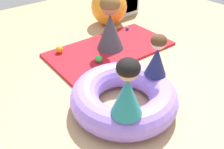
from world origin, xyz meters
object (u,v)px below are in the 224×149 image
object	(u,v)px
child_in_navy	(157,56)
play_ball_orange	(59,49)
play_ball_green	(99,59)
play_ball_blue	(127,28)
adult_seated	(110,24)
child_in_teal	(127,89)
exercise_ball_large	(109,7)
inflatable_cushion	(124,97)

from	to	relation	value
child_in_navy	play_ball_orange	world-z (taller)	child_in_navy
play_ball_green	play_ball_blue	bearing A→B (deg)	27.96
adult_seated	play_ball_blue	size ratio (longest dim) A/B	13.23
play_ball_blue	play_ball_orange	distance (m)	1.33
child_in_teal	adult_seated	bearing A→B (deg)	25.32
play_ball_orange	adult_seated	bearing A→B (deg)	-28.47
play_ball_orange	play_ball_blue	bearing A→B (deg)	-1.28
exercise_ball_large	child_in_navy	bearing A→B (deg)	-115.63
child_in_teal	play_ball_green	distance (m)	1.42
adult_seated	play_ball_green	distance (m)	0.56
inflatable_cushion	child_in_teal	size ratio (longest dim) A/B	2.07
child_in_teal	adult_seated	world-z (taller)	child_in_teal
adult_seated	exercise_ball_large	world-z (taller)	adult_seated
adult_seated	play_ball_green	size ratio (longest dim) A/B	7.70
child_in_navy	child_in_teal	bearing A→B (deg)	15.34
inflatable_cushion	play_ball_green	xyz separation A→B (m)	(0.32, 0.89, -0.06)
child_in_navy	exercise_ball_large	world-z (taller)	child_in_navy
inflatable_cushion	play_ball_blue	bearing A→B (deg)	46.45
play_ball_blue	child_in_teal	bearing A→B (deg)	-132.86
inflatable_cushion	child_in_teal	world-z (taller)	child_in_teal
child_in_navy	play_ball_blue	bearing A→B (deg)	-128.78
inflatable_cushion	play_ball_blue	world-z (taller)	inflatable_cushion
adult_seated	play_ball_green	world-z (taller)	adult_seated
play_ball_green	play_ball_orange	xyz separation A→B (m)	(-0.29, 0.58, 0.00)
inflatable_cushion	play_ball_green	size ratio (longest dim) A/B	11.03
adult_seated	child_in_navy	bearing A→B (deg)	2.78
adult_seated	play_ball_orange	bearing A→B (deg)	-100.75
child_in_teal	play_ball_green	bearing A→B (deg)	33.77
play_ball_blue	play_ball_green	world-z (taller)	play_ball_green
play_ball_orange	inflatable_cushion	bearing A→B (deg)	-91.53
child_in_navy	play_ball_blue	distance (m)	1.84
child_in_navy	play_ball_green	size ratio (longest dim) A/B	4.51
inflatable_cushion	exercise_ball_large	world-z (taller)	exercise_ball_large
child_in_teal	adult_seated	xyz separation A→B (m)	(0.97, 1.42, -0.14)
adult_seated	exercise_ball_large	size ratio (longest dim) A/B	1.22
play_ball_blue	play_ball_green	xyz separation A→B (m)	(-1.05, -0.56, 0.02)
adult_seated	play_ball_orange	distance (m)	0.84
adult_seated	play_ball_green	bearing A→B (deg)	-42.73
child_in_navy	exercise_ball_large	size ratio (longest dim) A/B	0.71
child_in_navy	play_ball_blue	xyz separation A→B (m)	(0.97, 1.50, -0.46)
inflatable_cushion	play_ball_blue	size ratio (longest dim) A/B	18.94
play_ball_green	exercise_ball_large	bearing A→B (deg)	45.39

